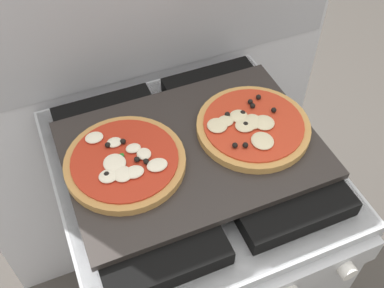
% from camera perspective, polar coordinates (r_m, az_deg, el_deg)
% --- Properties ---
extents(kitchen_backsplash, '(1.10, 0.09, 1.55)m').
position_cam_1_polar(kitchen_backsplash, '(1.29, -5.65, 6.27)').
color(kitchen_backsplash, silver).
rests_on(kitchen_backsplash, ground_plane).
extents(stove, '(0.60, 0.64, 0.90)m').
position_cam_1_polar(stove, '(1.36, 0.03, -13.38)').
color(stove, '#B7BABF').
rests_on(stove, ground_plane).
extents(baking_tray, '(0.54, 0.38, 0.02)m').
position_cam_1_polar(baking_tray, '(0.98, 0.00, -0.69)').
color(baking_tray, '#2D2826').
rests_on(baking_tray, stove).
extents(pizza_left, '(0.25, 0.25, 0.03)m').
position_cam_1_polar(pizza_left, '(0.95, -8.38, -2.20)').
color(pizza_left, '#C18947').
rests_on(pizza_left, baking_tray).
extents(pizza_right, '(0.25, 0.25, 0.03)m').
position_cam_1_polar(pizza_right, '(1.01, 7.57, 2.21)').
color(pizza_right, tan).
rests_on(pizza_right, baking_tray).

